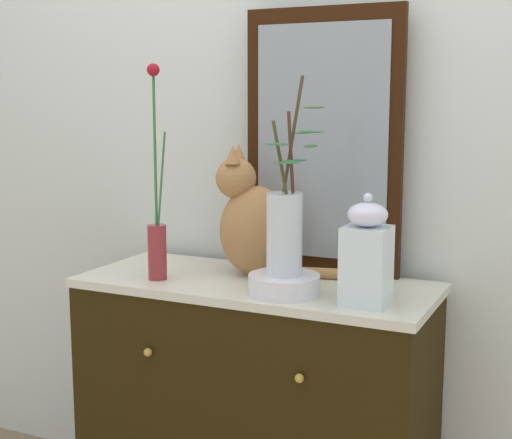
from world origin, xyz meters
TOP-DOWN VIEW (x-y plane):
  - wall_back at (0.00, 0.29)m, footprint 4.40×0.08m
  - sideboard at (0.00, -0.00)m, footprint 1.03×0.45m
  - mirror_leaning at (0.13, 0.20)m, footprint 0.49×0.03m
  - cat_sitting at (-0.04, 0.06)m, footprint 0.39×0.21m
  - vase_slim_green at (-0.27, -0.10)m, footprint 0.06×0.05m
  - bowl_porcelain at (0.13, -0.10)m, footprint 0.19×0.19m
  - vase_glass_clear at (0.13, -0.10)m, footprint 0.16×0.19m
  - jar_lidded_porcelain at (0.36, -0.10)m, footprint 0.11×0.11m

SIDE VIEW (x-z plane):
  - sideboard at x=0.00m, z-range 0.00..0.81m
  - bowl_porcelain at x=0.13m, z-range 0.81..0.87m
  - jar_lidded_porcelain at x=0.36m, z-range 0.80..1.08m
  - vase_slim_green at x=-0.27m, z-range 0.64..1.26m
  - cat_sitting at x=-0.04m, z-range 0.78..1.17m
  - vase_glass_clear at x=0.13m, z-range 0.73..1.26m
  - mirror_leaning at x=0.13m, z-range 0.81..1.60m
  - wall_back at x=0.00m, z-range 0.00..2.60m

